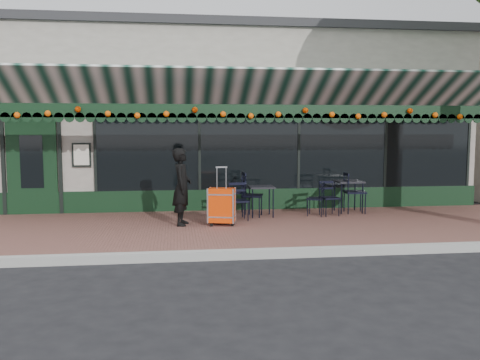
{
  "coord_description": "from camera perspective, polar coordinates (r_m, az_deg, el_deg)",
  "views": [
    {
      "loc": [
        -1.58,
        -8.04,
        2.09
      ],
      "look_at": [
        -0.34,
        1.6,
        1.11
      ],
      "focal_mm": 38.0,
      "sensor_mm": 36.0,
      "label": 1
    }
  ],
  "objects": [
    {
      "name": "suitcase",
      "position": [
        10.24,
        -2.08,
        -2.93
      ],
      "size": [
        0.57,
        0.41,
        1.18
      ],
      "rotation": [
        0.0,
        0.0,
        -0.26
      ],
      "color": "red",
      "rests_on": "sidewalk"
    },
    {
      "name": "chair_a_left",
      "position": [
        11.51,
        8.48,
        -2.12
      ],
      "size": [
        0.5,
        0.5,
        0.75
      ],
      "primitive_type": null,
      "rotation": [
        0.0,
        0.0,
        -2.0
      ],
      "color": "black",
      "rests_on": "sidewalk"
    },
    {
      "name": "cafe_table_a",
      "position": [
        12.09,
        12.1,
        -0.42
      ],
      "size": [
        0.6,
        0.6,
        0.74
      ],
      "color": "black",
      "rests_on": "sidewalk"
    },
    {
      "name": "cafe_table_b",
      "position": [
        11.28,
        2.39,
        -1.03
      ],
      "size": [
        0.55,
        0.55,
        0.68
      ],
      "color": "black",
      "rests_on": "sidewalk"
    },
    {
      "name": "woman",
      "position": [
        10.29,
        -6.54,
        -0.76
      ],
      "size": [
        0.46,
        0.62,
        1.56
      ],
      "primitive_type": "imported",
      "rotation": [
        0.0,
        0.0,
        1.41
      ],
      "color": "black",
      "rests_on": "sidewalk"
    },
    {
      "name": "chair_b_right",
      "position": [
        11.3,
        1.38,
        -1.81
      ],
      "size": [
        0.57,
        0.57,
        0.91
      ],
      "primitive_type": null,
      "rotation": [
        0.0,
        0.0,
        1.27
      ],
      "color": "black",
      "rests_on": "sidewalk"
    },
    {
      "name": "ground",
      "position": [
        8.45,
        3.7,
        -8.57
      ],
      "size": [
        80.0,
        80.0,
        0.0
      ],
      "primitive_type": "plane",
      "color": "black",
      "rests_on": "ground"
    },
    {
      "name": "sidewalk",
      "position": [
        10.36,
        1.58,
        -5.47
      ],
      "size": [
        18.0,
        4.0,
        0.15
      ],
      "primitive_type": "cube",
      "color": "brown",
      "rests_on": "ground"
    },
    {
      "name": "chair_a_right",
      "position": [
        12.03,
        12.77,
        -1.38
      ],
      "size": [
        0.52,
        0.52,
        0.96
      ],
      "primitive_type": null,
      "rotation": [
        0.0,
        0.0,
        1.48
      ],
      "color": "black",
      "rests_on": "sidewalk"
    },
    {
      "name": "curb",
      "position": [
        8.36,
        3.81,
        -8.21
      ],
      "size": [
        18.0,
        0.16,
        0.15
      ],
      "primitive_type": "cube",
      "color": "#9E9E99",
      "rests_on": "ground"
    },
    {
      "name": "restaurant_building",
      "position": [
        15.95,
        -1.66,
        6.39
      ],
      "size": [
        12.0,
        9.6,
        4.5
      ],
      "color": "gray",
      "rests_on": "ground"
    },
    {
      "name": "chair_b_left",
      "position": [
        11.67,
        -0.55,
        -1.43
      ],
      "size": [
        0.5,
        0.5,
        0.96
      ],
      "primitive_type": null,
      "rotation": [
        0.0,
        0.0,
        -1.53
      ],
      "color": "black",
      "rests_on": "sidewalk"
    },
    {
      "name": "chair_a_front",
      "position": [
        11.57,
        10.0,
        -2.03
      ],
      "size": [
        0.45,
        0.45,
        0.78
      ],
      "primitive_type": null,
      "rotation": [
        0.0,
        0.0,
        0.17
      ],
      "color": "black",
      "rests_on": "sidewalk"
    },
    {
      "name": "chair_b_front",
      "position": [
        10.82,
        -0.14,
        -2.41
      ],
      "size": [
        0.44,
        0.44,
        0.81
      ],
      "primitive_type": null,
      "rotation": [
        0.0,
        0.0,
        0.09
      ],
      "color": "black",
      "rests_on": "sidewalk"
    }
  ]
}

